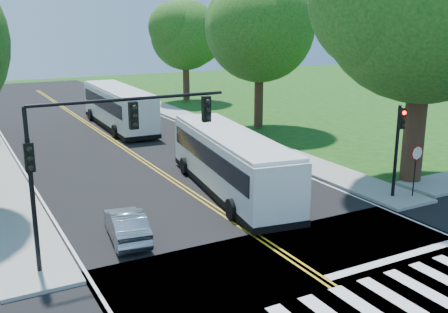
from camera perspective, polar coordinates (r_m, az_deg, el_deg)
ground at (r=17.14m, az=14.13°, el=-15.10°), size 140.00×140.00×0.00m
road at (r=31.70m, az=-8.21°, el=-0.84°), size 14.00×96.00×0.01m
cross_road at (r=17.14m, az=14.13°, el=-15.08°), size 60.00×12.00×0.01m
center_line at (r=35.36m, az=-10.48°, el=0.70°), size 0.36×70.00×0.01m
edge_line_w at (r=33.99m, az=-21.42°, el=-0.65°), size 0.12×70.00×0.01m
edge_line_e at (r=37.92m, az=-0.68°, el=1.89°), size 0.12×70.00×0.01m
crosswalk at (r=16.83m, az=15.32°, el=-15.73°), size 12.60×3.00×0.01m
stop_bar at (r=20.39m, az=18.48°, el=-10.38°), size 6.60×0.40×0.01m
sidewalk_ne at (r=41.19m, az=-0.78°, el=3.00°), size 2.60×40.00×0.15m
tree_east_mid at (r=41.08m, az=3.93°, el=13.87°), size 8.40×8.40×11.93m
tree_east_far at (r=55.70m, az=-4.23°, el=13.03°), size 7.20×7.20×10.34m
signal_nw at (r=18.21m, az=-13.24°, el=1.56°), size 7.15×0.46×5.66m
signal_ne at (r=25.90m, az=18.44°, el=1.81°), size 0.30×0.46×4.40m
stop_sign at (r=26.39m, az=20.20°, el=-0.20°), size 0.76×0.08×2.53m
bus_lead at (r=25.90m, az=0.69°, el=-0.51°), size 4.21×11.97×3.03m
bus_follow at (r=42.75m, az=-11.42°, el=5.35°), size 3.28×12.43×3.20m
hatchback at (r=20.98m, az=-10.57°, el=-7.30°), size 1.79×3.88×1.23m
suv at (r=31.54m, az=1.80°, el=0.51°), size 3.38×5.27×1.35m
dark_sedan at (r=35.14m, az=-0.90°, el=1.79°), size 2.01×4.02×1.12m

